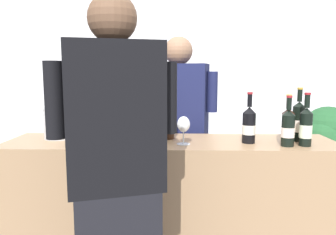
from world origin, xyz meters
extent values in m
cube|color=white|center=(0.00, 2.60, 1.40)|extent=(8.00, 0.10, 2.80)
cube|color=#9E7A56|center=(0.00, 0.00, 0.49)|extent=(2.09, 0.51, 0.98)
cylinder|color=black|center=(0.81, 0.02, 1.09)|extent=(0.08, 0.08, 0.22)
cone|color=black|center=(0.81, 0.02, 1.22)|extent=(0.08, 0.08, 0.03)
cylinder|color=black|center=(0.81, 0.02, 1.27)|extent=(0.03, 0.03, 0.08)
cylinder|color=#B79333|center=(0.81, 0.02, 1.32)|extent=(0.04, 0.04, 0.01)
cylinder|color=#F3DFD1|center=(0.81, 0.02, 1.08)|extent=(0.08, 0.08, 0.08)
cylinder|color=black|center=(-0.02, 0.07, 1.09)|extent=(0.08, 0.08, 0.21)
cone|color=black|center=(-0.02, 0.07, 1.20)|extent=(0.08, 0.08, 0.03)
cylinder|color=black|center=(-0.02, 0.07, 1.27)|extent=(0.03, 0.03, 0.10)
cylinder|color=#333338|center=(-0.02, 0.07, 1.32)|extent=(0.03, 0.03, 0.01)
cylinder|color=silver|center=(-0.02, 0.07, 1.08)|extent=(0.08, 0.08, 0.08)
cylinder|color=black|center=(-0.09, -0.05, 1.09)|extent=(0.08, 0.08, 0.21)
cone|color=black|center=(-0.09, -0.05, 1.20)|extent=(0.08, 0.08, 0.03)
cylinder|color=black|center=(-0.09, -0.05, 1.26)|extent=(0.03, 0.03, 0.10)
cylinder|color=maroon|center=(-0.09, -0.05, 1.32)|extent=(0.03, 0.03, 0.01)
cylinder|color=silver|center=(-0.09, -0.05, 1.08)|extent=(0.08, 0.08, 0.07)
cylinder|color=black|center=(-0.49, -0.13, 1.08)|extent=(0.07, 0.07, 0.20)
cone|color=black|center=(-0.49, -0.13, 1.20)|extent=(0.07, 0.07, 0.04)
cylinder|color=black|center=(-0.49, -0.13, 1.26)|extent=(0.03, 0.03, 0.09)
cylinder|color=#333338|center=(-0.49, -0.13, 1.31)|extent=(0.04, 0.04, 0.01)
cylinder|color=black|center=(0.80, -0.12, 1.08)|extent=(0.07, 0.07, 0.19)
cone|color=black|center=(0.80, -0.12, 1.19)|extent=(0.07, 0.07, 0.03)
cylinder|color=black|center=(0.80, -0.12, 1.25)|extent=(0.03, 0.03, 0.08)
cylinder|color=maroon|center=(0.80, -0.12, 1.29)|extent=(0.04, 0.04, 0.01)
cylinder|color=#E0EDC6|center=(0.80, -0.12, 1.07)|extent=(0.07, 0.07, 0.08)
cylinder|color=black|center=(0.72, -0.04, 1.08)|extent=(0.07, 0.07, 0.18)
cone|color=black|center=(0.72, -0.04, 1.18)|extent=(0.07, 0.07, 0.03)
cylinder|color=black|center=(0.72, -0.04, 1.23)|extent=(0.03, 0.03, 0.07)
cylinder|color=#B79333|center=(0.72, -0.04, 1.28)|extent=(0.04, 0.04, 0.01)
cylinder|color=silver|center=(0.72, -0.04, 1.07)|extent=(0.08, 0.08, 0.06)
cylinder|color=black|center=(0.69, -0.13, 1.08)|extent=(0.08, 0.08, 0.18)
cone|color=black|center=(0.69, -0.13, 1.18)|extent=(0.08, 0.08, 0.03)
cylinder|color=black|center=(0.69, -0.13, 1.23)|extent=(0.03, 0.03, 0.07)
cylinder|color=maroon|center=(0.69, -0.13, 1.28)|extent=(0.03, 0.03, 0.01)
cylinder|color=silver|center=(0.69, -0.13, 1.07)|extent=(0.08, 0.08, 0.06)
cylinder|color=black|center=(-0.59, -0.13, 1.09)|extent=(0.08, 0.08, 0.21)
cone|color=black|center=(-0.59, -0.13, 1.21)|extent=(0.08, 0.08, 0.03)
cylinder|color=black|center=(-0.59, -0.13, 1.27)|extent=(0.03, 0.03, 0.10)
cylinder|color=#B79333|center=(-0.59, -0.13, 1.33)|extent=(0.03, 0.03, 0.01)
cylinder|color=silver|center=(-0.59, -0.13, 1.08)|extent=(0.08, 0.08, 0.06)
cylinder|color=black|center=(0.48, -0.05, 1.08)|extent=(0.08, 0.08, 0.18)
cone|color=black|center=(0.48, -0.05, 1.19)|extent=(0.08, 0.08, 0.04)
cylinder|color=black|center=(0.48, -0.05, 1.25)|extent=(0.03, 0.03, 0.08)
cylinder|color=maroon|center=(0.48, -0.05, 1.29)|extent=(0.03, 0.03, 0.01)
cylinder|color=silver|center=(0.48, -0.05, 1.07)|extent=(0.08, 0.08, 0.06)
cylinder|color=silver|center=(0.08, -0.10, 0.99)|extent=(0.08, 0.08, 0.00)
cylinder|color=silver|center=(0.08, -0.10, 1.03)|extent=(0.01, 0.01, 0.08)
ellipsoid|color=silver|center=(0.08, -0.10, 1.11)|extent=(0.08, 0.08, 0.09)
ellipsoid|color=maroon|center=(0.08, -0.10, 1.09)|extent=(0.06, 0.06, 0.03)
cylinder|color=silver|center=(-0.73, 0.07, 1.08)|extent=(0.21, 0.21, 0.20)
torus|color=silver|center=(-0.73, 0.07, 1.18)|extent=(0.22, 0.22, 0.01)
cube|color=black|center=(0.05, 0.52, 0.46)|extent=(0.45, 0.33, 0.92)
cube|color=#191E47|center=(0.05, 0.52, 1.20)|extent=(0.49, 0.34, 0.56)
sphere|color=#8C664C|center=(0.05, 0.52, 1.58)|extent=(0.22, 0.22, 0.22)
cylinder|color=#191E47|center=(0.31, 0.46, 1.27)|extent=(0.08, 0.08, 0.31)
cylinder|color=#191E47|center=(-0.21, 0.58, 1.27)|extent=(0.08, 0.08, 0.31)
cube|color=black|center=(-0.23, -0.64, 1.22)|extent=(0.46, 0.35, 0.65)
sphere|color=brown|center=(-0.23, -0.64, 1.64)|extent=(0.21, 0.21, 0.21)
cylinder|color=black|center=(-0.47, -0.71, 1.30)|extent=(0.08, 0.08, 0.32)
cylinder|color=black|center=(0.00, -0.56, 1.30)|extent=(0.08, 0.08, 0.32)
cylinder|color=brown|center=(1.40, 0.89, 0.16)|extent=(0.30, 0.30, 0.31)
sphere|color=#23562D|center=(1.37, 0.84, 0.91)|extent=(0.43, 0.43, 0.43)
sphere|color=#23562D|center=(1.45, 0.95, 0.80)|extent=(0.37, 0.37, 0.37)
sphere|color=#23562D|center=(1.30, 0.77, 0.85)|extent=(0.35, 0.35, 0.35)
sphere|color=#23562D|center=(1.48, 0.91, 0.70)|extent=(0.30, 0.30, 0.30)
sphere|color=#23562D|center=(1.32, 0.86, 0.67)|extent=(0.39, 0.39, 0.39)
sphere|color=#23562D|center=(1.35, 0.82, 0.86)|extent=(0.34, 0.34, 0.34)
sphere|color=#23562D|center=(1.36, 0.80, 0.79)|extent=(0.46, 0.46, 0.46)
cylinder|color=#4C3823|center=(1.40, 0.89, 0.61)|extent=(0.05, 0.05, 0.60)
camera|label=1|loc=(0.04, -2.05, 1.42)|focal=35.16mm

